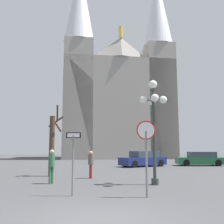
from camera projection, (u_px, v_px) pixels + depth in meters
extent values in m
plane|color=#424244|center=(95.00, 220.00, 6.51)|extent=(120.00, 120.00, 0.00)
cube|color=gray|center=(116.00, 111.00, 45.11)|extent=(19.30, 13.87, 15.96)
pyramid|color=gray|center=(121.00, 48.00, 41.78)|extent=(6.47, 2.87, 3.50)
cylinder|color=gold|center=(121.00, 32.00, 42.13)|extent=(0.70, 0.70, 1.80)
cube|color=gray|center=(78.00, 99.00, 41.02)|extent=(5.10, 5.10, 18.77)
cone|color=silver|center=(80.00, 3.00, 43.19)|extent=(4.96, 4.96, 13.61)
cube|color=gray|center=(160.00, 101.00, 42.77)|extent=(5.10, 5.10, 18.77)
cone|color=silver|center=(157.00, 9.00, 44.94)|extent=(4.96, 4.96, 13.61)
cylinder|color=slate|center=(147.00, 164.00, 9.62)|extent=(0.08, 0.08, 2.42)
cylinder|color=red|center=(146.00, 130.00, 9.79)|extent=(0.71, 0.19, 0.72)
cylinder|color=white|center=(146.00, 130.00, 9.77)|extent=(0.62, 0.14, 0.63)
cylinder|color=slate|center=(73.00, 165.00, 9.91)|extent=(0.07, 0.07, 2.28)
cube|color=black|center=(74.00, 135.00, 10.06)|extent=(0.59, 0.13, 0.22)
cube|color=white|center=(73.00, 135.00, 10.05)|extent=(0.49, 0.09, 0.15)
cylinder|color=#2D3833|center=(154.00, 136.00, 12.99)|extent=(0.16, 0.16, 4.80)
cylinder|color=#2D3833|center=(155.00, 182.00, 12.69)|extent=(0.36, 0.36, 0.30)
sphere|color=white|center=(153.00, 84.00, 13.34)|extent=(0.43, 0.43, 0.43)
sphere|color=white|center=(163.00, 100.00, 13.23)|extent=(0.39, 0.39, 0.39)
cylinder|color=#2D3833|center=(158.00, 100.00, 13.23)|extent=(0.05, 0.51, 0.05)
sphere|color=white|center=(152.00, 102.00, 13.74)|extent=(0.39, 0.39, 0.39)
cylinder|color=#2D3833|center=(153.00, 101.00, 13.49)|extent=(0.51, 0.05, 0.05)
sphere|color=white|center=(143.00, 100.00, 13.24)|extent=(0.39, 0.39, 0.39)
cylinder|color=#2D3833|center=(148.00, 100.00, 13.24)|extent=(0.05, 0.51, 0.05)
sphere|color=white|center=(155.00, 98.00, 12.74)|extent=(0.39, 0.39, 0.39)
cylinder|color=#2D3833|center=(154.00, 99.00, 12.99)|extent=(0.51, 0.05, 0.05)
cylinder|color=#473323|center=(52.00, 146.00, 16.67)|extent=(0.33, 0.33, 3.83)
cylinder|color=#473323|center=(57.00, 113.00, 17.00)|extent=(0.24, 0.71, 1.07)
cylinder|color=#473323|center=(56.00, 122.00, 17.38)|extent=(1.09, 0.37, 0.75)
cylinder|color=#473323|center=(58.00, 127.00, 16.71)|extent=(0.36, 0.87, 0.62)
cube|color=#1E5B38|center=(200.00, 161.00, 25.86)|extent=(4.51, 1.81, 0.67)
cube|color=#333D47|center=(201.00, 154.00, 25.94)|extent=(2.53, 1.62, 0.55)
cylinder|color=black|center=(186.00, 163.00, 25.06)|extent=(0.64, 0.22, 0.64)
cylinder|color=black|center=(182.00, 162.00, 26.66)|extent=(0.64, 0.22, 0.64)
cylinder|color=black|center=(218.00, 163.00, 25.02)|extent=(0.64, 0.22, 0.64)
cylinder|color=black|center=(212.00, 162.00, 26.61)|extent=(0.64, 0.22, 0.64)
cube|color=navy|center=(143.00, 161.00, 24.71)|extent=(4.74, 3.81, 0.71)
cube|color=#333D47|center=(144.00, 154.00, 24.91)|extent=(2.96, 2.64, 0.59)
cylinder|color=black|center=(134.00, 164.00, 23.24)|extent=(0.66, 0.52, 0.64)
cylinder|color=black|center=(125.00, 163.00, 24.58)|extent=(0.66, 0.52, 0.64)
cylinder|color=black|center=(161.00, 163.00, 24.78)|extent=(0.66, 0.52, 0.64)
cylinder|color=black|center=(150.00, 162.00, 26.12)|extent=(0.66, 0.52, 0.64)
cylinder|color=maroon|center=(90.00, 171.00, 15.42)|extent=(0.12, 0.12, 0.79)
cylinder|color=maroon|center=(91.00, 172.00, 15.27)|extent=(0.12, 0.12, 0.79)
cylinder|color=#594C47|center=(91.00, 160.00, 15.44)|extent=(0.32, 0.32, 0.59)
sphere|color=tan|center=(91.00, 153.00, 15.49)|extent=(0.21, 0.21, 0.21)
cylinder|color=#33663F|center=(50.00, 175.00, 13.02)|extent=(0.12, 0.12, 0.84)
cylinder|color=#33663F|center=(52.00, 175.00, 13.15)|extent=(0.12, 0.12, 0.84)
cylinder|color=#33663F|center=(52.00, 160.00, 13.18)|extent=(0.32, 0.32, 0.63)
sphere|color=tan|center=(52.00, 152.00, 13.24)|extent=(0.23, 0.23, 0.23)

